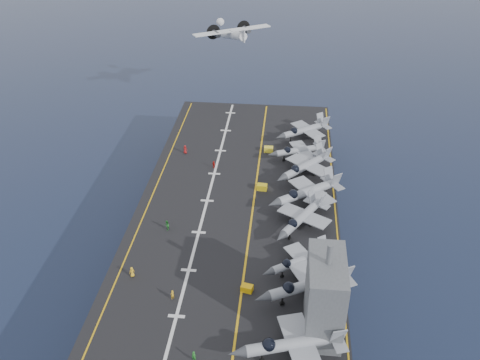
# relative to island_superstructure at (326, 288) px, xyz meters

# --- Properties ---
(ground) EXTENTS (500.00, 500.00, 0.00)m
(ground) POSITION_rel_island_superstructure_xyz_m (-15.00, 30.00, -17.90)
(ground) COLOR #142135
(ground) RESTS_ON ground
(hull) EXTENTS (36.00, 90.00, 10.00)m
(hull) POSITION_rel_island_superstructure_xyz_m (-15.00, 30.00, -12.90)
(hull) COLOR #56595E
(hull) RESTS_ON ground
(flight_deck) EXTENTS (38.00, 92.00, 0.40)m
(flight_deck) POSITION_rel_island_superstructure_xyz_m (-15.00, 30.00, -7.70)
(flight_deck) COLOR black
(flight_deck) RESTS_ON hull
(foul_line) EXTENTS (0.35, 90.00, 0.02)m
(foul_line) POSITION_rel_island_superstructure_xyz_m (-12.00, 30.00, -7.48)
(foul_line) COLOR gold
(foul_line) RESTS_ON flight_deck
(landing_centerline) EXTENTS (0.50, 90.00, 0.02)m
(landing_centerline) POSITION_rel_island_superstructure_xyz_m (-21.00, 30.00, -7.48)
(landing_centerline) COLOR silver
(landing_centerline) RESTS_ON flight_deck
(deck_edge_port) EXTENTS (0.25, 90.00, 0.02)m
(deck_edge_port) POSITION_rel_island_superstructure_xyz_m (-32.00, 30.00, -7.48)
(deck_edge_port) COLOR gold
(deck_edge_port) RESTS_ON flight_deck
(deck_edge_stbd) EXTENTS (0.25, 90.00, 0.02)m
(deck_edge_stbd) POSITION_rel_island_superstructure_xyz_m (3.50, 30.00, -7.48)
(deck_edge_stbd) COLOR gold
(deck_edge_stbd) RESTS_ON flight_deck
(island_superstructure) EXTENTS (5.00, 10.00, 15.00)m
(island_superstructure) POSITION_rel_island_superstructure_xyz_m (0.00, 0.00, 0.00)
(island_superstructure) COLOR #56595E
(island_superstructure) RESTS_ON flight_deck
(fighter_jet_0) EXTENTS (17.93, 14.51, 5.40)m
(fighter_jet_0) POSITION_rel_island_superstructure_xyz_m (-3.94, -5.59, -4.80)
(fighter_jet_0) COLOR #9FA8AE
(fighter_jet_0) RESTS_ON flight_deck
(fighter_jet_1) EXTENTS (18.67, 16.42, 5.43)m
(fighter_jet_1) POSITION_rel_island_superstructure_xyz_m (-1.83, 5.81, -4.79)
(fighter_jet_1) COLOR gray
(fighter_jet_1) RESTS_ON flight_deck
(fighter_jet_2) EXTENTS (15.27, 14.08, 4.41)m
(fighter_jet_2) POSITION_rel_island_superstructure_xyz_m (-2.97, 11.77, -5.29)
(fighter_jet_2) COLOR #90979E
(fighter_jet_2) RESTS_ON flight_deck
(fighter_jet_3) EXTENTS (15.47, 17.14, 4.96)m
(fighter_jet_3) POSITION_rel_island_superstructure_xyz_m (-2.89, 23.11, -5.02)
(fighter_jet_3) COLOR #99A2A9
(fighter_jet_3) RESTS_ON flight_deck
(fighter_jet_4) EXTENTS (19.00, 17.85, 5.49)m
(fighter_jet_4) POSITION_rel_island_superstructure_xyz_m (-1.76, 31.14, -4.75)
(fighter_jet_4) COLOR gray
(fighter_jet_4) RESTS_ON flight_deck
(fighter_jet_5) EXTENTS (17.40, 17.79, 5.19)m
(fighter_jet_5) POSITION_rel_island_superstructure_xyz_m (-2.08, 40.98, -4.90)
(fighter_jet_5) COLOR gray
(fighter_jet_5) RESTS_ON flight_deck
(fighter_jet_6) EXTENTS (15.08, 12.76, 4.44)m
(fighter_jet_6) POSITION_rel_island_superstructure_xyz_m (-3.39, 48.17, -5.28)
(fighter_jet_6) COLOR #9198A0
(fighter_jet_6) RESTS_ON flight_deck
(fighter_jet_7) EXTENTS (16.94, 15.86, 4.90)m
(fighter_jet_7) POSITION_rel_island_superstructure_xyz_m (-2.20, 57.62, -5.05)
(fighter_jet_7) COLOR #9EA5AF
(fighter_jet_7) RESTS_ON flight_deck
(tow_cart_a) EXTENTS (2.00, 1.53, 1.08)m
(tow_cart_a) POSITION_rel_island_superstructure_xyz_m (-11.20, 6.23, -6.96)
(tow_cart_a) COLOR #EAAC09
(tow_cart_a) RESTS_ON flight_deck
(tow_cart_b) EXTENTS (2.07, 1.44, 1.18)m
(tow_cart_b) POSITION_rel_island_superstructure_xyz_m (-10.70, 34.97, -6.91)
(tow_cart_b) COLOR gold
(tow_cart_b) RESTS_ON flight_deck
(tow_cart_c) EXTENTS (2.02, 1.34, 1.20)m
(tow_cart_c) POSITION_rel_island_superstructure_xyz_m (-10.20, 50.60, -6.90)
(tow_cart_c) COLOR yellow
(tow_cart_c) RESTS_ON flight_deck
(crew_0) EXTENTS (1.30, 1.24, 1.81)m
(crew_0) POSITION_rel_island_superstructure_xyz_m (-29.67, 7.74, -6.60)
(crew_0) COLOR yellow
(crew_0) RESTS_ON flight_deck
(crew_1) EXTENTS (1.18, 1.23, 1.71)m
(crew_1) POSITION_rel_island_superstructure_xyz_m (-22.27, 3.45, -6.64)
(crew_1) COLOR gold
(crew_1) RESTS_ON flight_deck
(crew_2) EXTENTS (0.76, 1.14, 1.90)m
(crew_2) POSITION_rel_island_superstructure_xyz_m (-26.74, 20.28, -6.55)
(crew_2) COLOR #238429
(crew_2) RESTS_ON flight_deck
(crew_4) EXTENTS (1.17, 1.16, 1.65)m
(crew_4) POSITION_rel_island_superstructure_xyz_m (-21.42, 42.37, -6.68)
(crew_4) COLOR red
(crew_4) RESTS_ON flight_deck
(crew_5) EXTENTS (1.29, 0.99, 1.94)m
(crew_5) POSITION_rel_island_superstructure_xyz_m (-28.64, 48.10, -6.53)
(crew_5) COLOR #B21919
(crew_5) RESTS_ON flight_deck
(crew_6) EXTENTS (1.19, 0.98, 1.70)m
(crew_6) POSITION_rel_island_superstructure_xyz_m (-17.07, -7.58, -6.65)
(crew_6) COLOR #248329
(crew_6) RESTS_ON flight_deck
(transport_plane) EXTENTS (27.39, 24.95, 5.36)m
(transport_plane) POSITION_rel_island_superstructure_xyz_m (-22.81, 91.59, 6.01)
(transport_plane) COLOR silver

